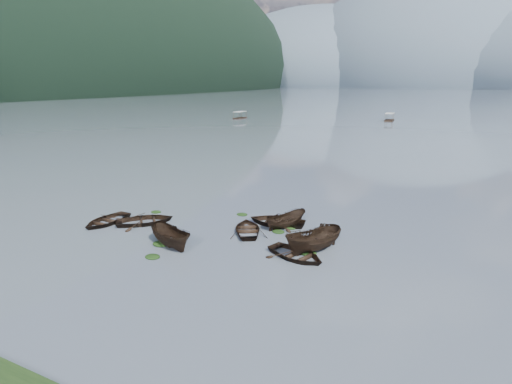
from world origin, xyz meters
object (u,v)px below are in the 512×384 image
at_px(rowboat_0, 107,223).
at_px(pontoon_left, 240,119).
at_px(pontoon_centre, 389,121).
at_px(rowboat_3, 248,232).

xyz_separation_m(rowboat_0, pontoon_left, (-35.83, 91.94, 0.00)).
distance_m(rowboat_0, pontoon_centre, 105.33).
relative_size(rowboat_0, rowboat_3, 1.04).
bearing_deg(rowboat_0, rowboat_3, 19.26).
xyz_separation_m(rowboat_3, pontoon_centre, (-3.05, 101.53, 0.00)).
height_order(rowboat_0, pontoon_left, pontoon_left).
distance_m(rowboat_3, pontoon_left, 100.51).
relative_size(rowboat_3, pontoon_centre, 0.74).
bearing_deg(pontoon_centre, rowboat_3, -90.14).
distance_m(rowboat_3, pontoon_centre, 101.57).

